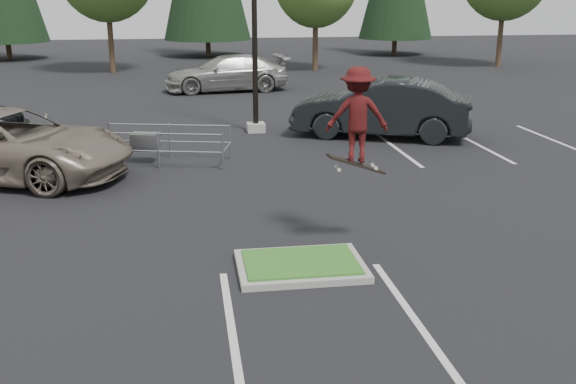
{
  "coord_description": "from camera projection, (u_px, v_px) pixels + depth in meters",
  "views": [
    {
      "loc": [
        -1.87,
        -10.69,
        4.66
      ],
      "look_at": [
        0.01,
        1.5,
        0.96
      ],
      "focal_mm": 42.0,
      "sensor_mm": 36.0,
      "label": 1
    }
  ],
  "objects": [
    {
      "name": "grass_median",
      "position": [
        301.0,
        265.0,
        11.71
      ],
      "size": [
        2.2,
        1.6,
        0.16
      ],
      "color": "#9B9790",
      "rests_on": "ground"
    },
    {
      "name": "car_far_silver",
      "position": [
        227.0,
        73.0,
        32.35
      ],
      "size": [
        6.11,
        3.02,
        1.71
      ],
      "primitive_type": "imported",
      "rotation": [
        0.0,
        0.0,
        4.82
      ],
      "color": "#9A9B96",
      "rests_on": "ground"
    },
    {
      "name": "car_r_charc",
      "position": [
        381.0,
        108.0,
        22.11
      ],
      "size": [
        6.13,
        4.06,
        1.91
      ],
      "primitive_type": "imported",
      "rotation": [
        0.0,
        0.0,
        4.33
      ],
      "color": "black",
      "rests_on": "ground"
    },
    {
      "name": "car_l_tan",
      "position": [
        4.0,
        144.0,
        17.21
      ],
      "size": [
        7.01,
        4.93,
        1.78
      ],
      "primitive_type": "imported",
      "rotation": [
        0.0,
        0.0,
        1.23
      ],
      "color": "#7D6D5F",
      "rests_on": "ground"
    },
    {
      "name": "skateboarder",
      "position": [
        358.0,
        116.0,
        12.14
      ],
      "size": [
        1.2,
        0.79,
        1.99
      ],
      "rotation": [
        0.0,
        0.0,
        3.0
      ],
      "color": "black",
      "rests_on": "ground"
    },
    {
      "name": "stall_lines",
      "position": [
        209.0,
        180.0,
        17.24
      ],
      "size": [
        22.62,
        17.6,
        0.01
      ],
      "color": "beige",
      "rests_on": "ground"
    },
    {
      "name": "cart_corral",
      "position": [
        150.0,
        141.0,
        18.79
      ],
      "size": [
        3.78,
        2.08,
        1.02
      ],
      "rotation": [
        0.0,
        0.0,
        -0.23
      ],
      "color": "#95989D",
      "rests_on": "ground"
    },
    {
      "name": "ground",
      "position": [
        301.0,
        269.0,
        11.73
      ],
      "size": [
        120.0,
        120.0,
        0.0
      ],
      "primitive_type": "plane",
      "color": "black",
      "rests_on": "ground"
    }
  ]
}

